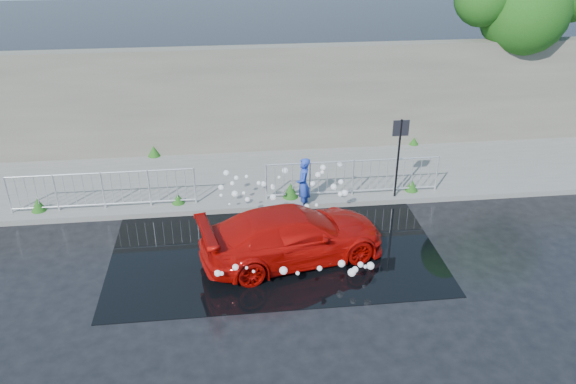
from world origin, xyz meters
name	(u,v)px	position (x,y,z in m)	size (l,w,h in m)	color
ground	(257,272)	(0.00, 0.00, 0.00)	(90.00, 90.00, 0.00)	black
pavement	(246,178)	(0.00, 5.00, 0.07)	(30.00, 4.00, 0.15)	slate
curb	(250,208)	(0.00, 3.00, 0.08)	(30.00, 0.25, 0.16)	slate
retaining_wall	(241,100)	(0.00, 7.20, 1.90)	(30.00, 0.60, 3.50)	#59564B
puddle	(274,247)	(0.50, 1.00, 0.01)	(8.00, 5.00, 0.01)	black
sign_post	(399,146)	(4.20, 3.10, 1.72)	(0.45, 0.06, 2.50)	black
tree	(528,4)	(9.59, 7.41, 4.76)	(5.00, 3.02, 6.25)	#332114
railing_left	(103,189)	(-4.00, 3.35, 0.74)	(5.05, 0.05, 1.10)	silver
railing_right	(353,176)	(3.00, 3.35, 0.74)	(5.05, 0.05, 1.10)	silver
weeds	(237,179)	(-0.31, 4.40, 0.33)	(12.17, 3.93, 0.45)	#155016
water_spray	(295,207)	(1.09, 1.68, 0.77)	(3.64, 5.47, 0.97)	white
red_car	(293,235)	(0.91, 0.50, 0.65)	(1.81, 4.45, 1.29)	#B00A07
person	(303,184)	(1.50, 2.92, 0.77)	(0.56, 0.37, 1.55)	#2541BA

